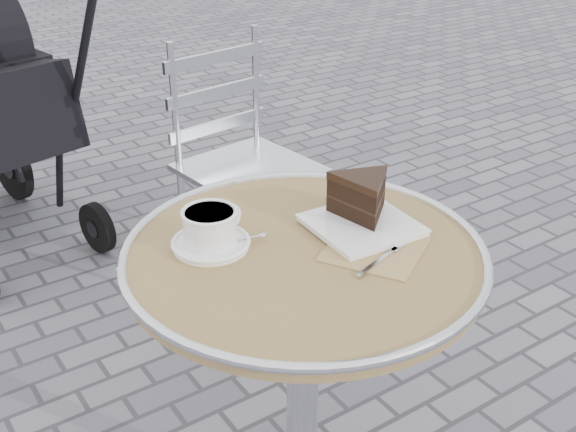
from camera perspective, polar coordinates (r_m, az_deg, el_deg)
cafe_table at (r=1.50m, az=1.23°, el=-8.14°), size 0.72×0.72×0.74m
cappuccino_set at (r=1.41m, az=-6.10°, el=-1.15°), size 0.18×0.15×0.08m
cake_plate_set at (r=1.48m, az=5.94°, el=1.05°), size 0.26×0.32×0.11m
bistro_chair at (r=2.45m, az=-4.47°, el=6.27°), size 0.44×0.44×0.88m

